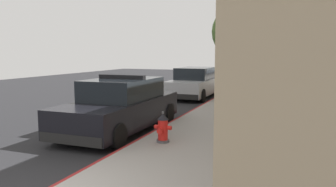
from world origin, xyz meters
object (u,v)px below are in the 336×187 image
at_px(parked_car_silver_ahead, 195,83).
at_px(fire_hydrant, 163,128).
at_px(street_tree, 239,32).
at_px(parked_car_dark_far, 233,72).
at_px(police_cruiser, 121,106).

bearing_deg(parked_car_silver_ahead, fire_hydrant, -78.02).
bearing_deg(street_tree, fire_hydrant, -93.18).
relative_size(parked_car_silver_ahead, parked_car_dark_far, 1.00).
xyz_separation_m(parked_car_dark_far, fire_hydrant, (1.82, -19.73, -0.24)).
bearing_deg(fire_hydrant, parked_car_dark_far, 95.28).
bearing_deg(street_tree, police_cruiser, -108.72).
height_order(police_cruiser, street_tree, street_tree).
distance_m(police_cruiser, fire_hydrant, 2.26).
distance_m(parked_car_dark_far, fire_hydrant, 19.82).
xyz_separation_m(police_cruiser, street_tree, (2.31, 6.81, 2.53)).
bearing_deg(parked_car_dark_far, police_cruiser, -90.11).
bearing_deg(parked_car_dark_far, parked_car_silver_ahead, -90.96).
bearing_deg(police_cruiser, parked_car_dark_far, 89.89).
xyz_separation_m(parked_car_silver_ahead, street_tree, (2.45, -1.33, 2.53)).
relative_size(fire_hydrant, street_tree, 0.17).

